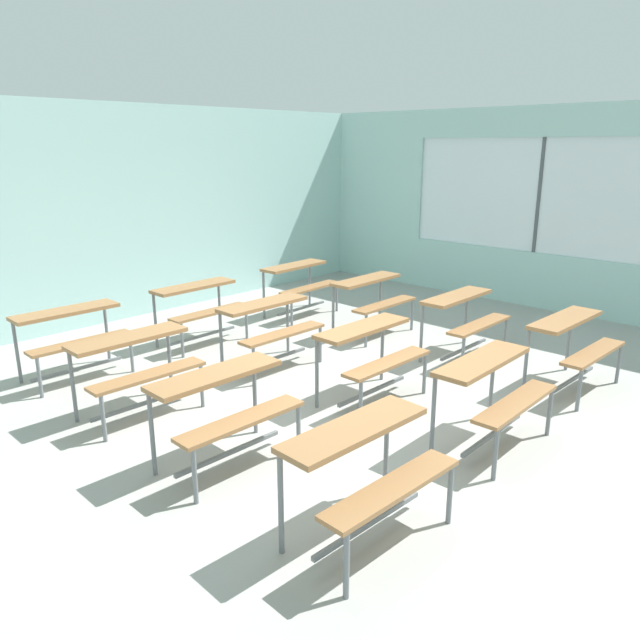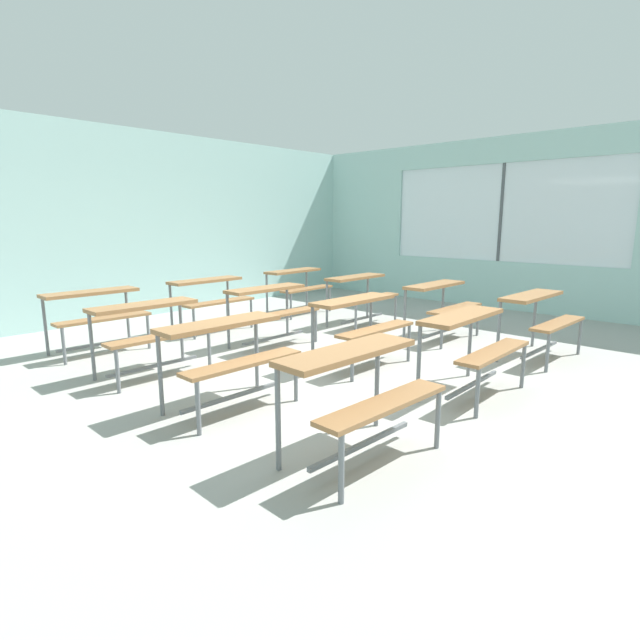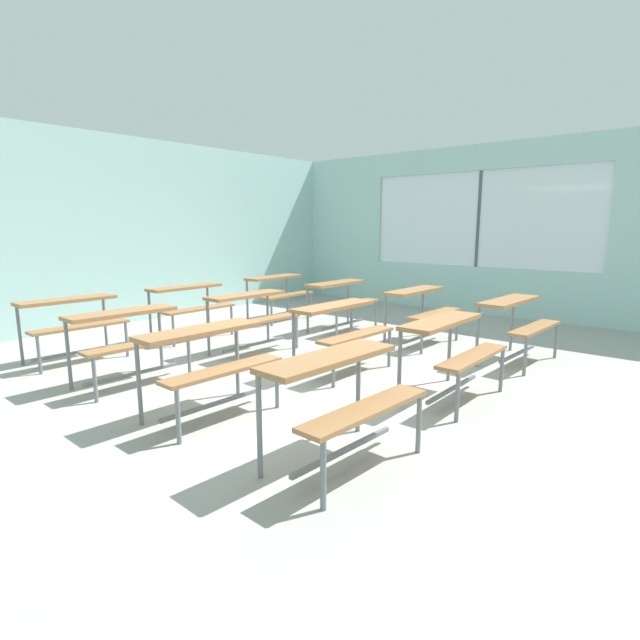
{
  "view_description": "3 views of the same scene",
  "coord_description": "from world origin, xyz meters",
  "views": [
    {
      "loc": [
        -3.96,
        -3.45,
        2.45
      ],
      "look_at": [
        0.38,
        0.67,
        0.7
      ],
      "focal_mm": 33.91,
      "sensor_mm": 36.0,
      "label": 1
    },
    {
      "loc": [
        -3.8,
        -3.3,
        1.6
      ],
      "look_at": [
        0.35,
        0.57,
        0.44
      ],
      "focal_mm": 28.0,
      "sensor_mm": 36.0,
      "label": 2
    },
    {
      "loc": [
        -3.8,
        -3.3,
        1.6
      ],
      "look_at": [
        0.17,
        0.12,
        0.6
      ],
      "focal_mm": 28.0,
      "sensor_mm": 36.0,
      "label": 3
    }
  ],
  "objects": [
    {
      "name": "desk_bench_r1c1",
      "position": [
        0.41,
        0.01,
        0.56
      ],
      "size": [
        1.11,
        0.6,
        0.74
      ],
      "rotation": [
        0.0,
        0.0,
        -0.01
      ],
      "color": "olive",
      "rests_on": "ground"
    },
    {
      "name": "wall_right",
      "position": [
        5.0,
        -0.13,
        1.45
      ],
      "size": [
        0.12,
        9.0,
        3.0
      ],
      "color": "#A8D1CC",
      "rests_on": "ground"
    },
    {
      "name": "desk_bench_r1c2",
      "position": [
        2.15,
        0.01,
        0.56
      ],
      "size": [
        1.1,
        0.6,
        0.74
      ],
      "rotation": [
        0.0,
        0.0,
        0.01
      ],
      "color": "olive",
      "rests_on": "ground"
    },
    {
      "name": "desk_bench_r2c0",
      "position": [
        -1.33,
        1.39,
        0.56
      ],
      "size": [
        1.11,
        0.61,
        0.74
      ],
      "rotation": [
        0.0,
        0.0,
        -0.02
      ],
      "color": "olive",
      "rests_on": "ground"
    },
    {
      "name": "desk_bench_r3c0",
      "position": [
        -1.32,
        2.72,
        0.56
      ],
      "size": [
        1.11,
        0.61,
        0.74
      ],
      "rotation": [
        0.0,
        0.0,
        -0.02
      ],
      "color": "olive",
      "rests_on": "ground"
    },
    {
      "name": "desk_bench_r0c2",
      "position": [
        2.06,
        -1.31,
        0.56
      ],
      "size": [
        1.12,
        0.62,
        0.74
      ],
      "rotation": [
        0.0,
        0.0,
        -0.03
      ],
      "color": "olive",
      "rests_on": "ground"
    },
    {
      "name": "desk_bench_r2c2",
      "position": [
        2.13,
        1.37,
        0.56
      ],
      "size": [
        1.11,
        0.6,
        0.74
      ],
      "rotation": [
        0.0,
        0.0,
        0.01
      ],
      "color": "olive",
      "rests_on": "ground"
    },
    {
      "name": "ground",
      "position": [
        0.0,
        0.0,
        -0.03
      ],
      "size": [
        10.0,
        9.0,
        0.05
      ],
      "primitive_type": "cube",
      "color": "#9E9E99"
    },
    {
      "name": "desk_bench_r0c1",
      "position": [
        0.37,
        -1.31,
        0.56
      ],
      "size": [
        1.11,
        0.61,
        0.74
      ],
      "rotation": [
        0.0,
        0.0,
        0.02
      ],
      "color": "olive",
      "rests_on": "ground"
    },
    {
      "name": "wall_back",
      "position": [
        0.0,
        4.5,
        1.5
      ],
      "size": [
        10.0,
        0.12,
        3.0
      ],
      "primitive_type": "cube",
      "color": "#A8D1CC",
      "rests_on": "ground"
    },
    {
      "name": "desk_bench_r1c0",
      "position": [
        -1.35,
        0.05,
        0.56
      ],
      "size": [
        1.11,
        0.61,
        0.74
      ],
      "rotation": [
        0.0,
        0.0,
        -0.02
      ],
      "color": "olive",
      "rests_on": "ground"
    },
    {
      "name": "desk_bench_r2c1",
      "position": [
        0.36,
        1.42,
        0.56
      ],
      "size": [
        1.1,
        0.6,
        0.74
      ],
      "rotation": [
        0.0,
        0.0,
        -0.01
      ],
      "color": "olive",
      "rests_on": "ground"
    },
    {
      "name": "desk_bench_r3c2",
      "position": [
        2.14,
        2.75,
        0.56
      ],
      "size": [
        1.13,
        0.64,
        0.74
      ],
      "rotation": [
        0.0,
        0.0,
        0.05
      ],
      "color": "olive",
      "rests_on": "ground"
    },
    {
      "name": "desk_bench_r0c0",
      "position": [
        -1.31,
        -1.34,
        0.56
      ],
      "size": [
        1.12,
        0.63,
        0.74
      ],
      "rotation": [
        0.0,
        0.0,
        -0.04
      ],
      "color": "olive",
      "rests_on": "ground"
    },
    {
      "name": "desk_bench_r3c1",
      "position": [
        0.33,
        2.71,
        0.56
      ],
      "size": [
        1.11,
        0.61,
        0.74
      ],
      "rotation": [
        0.0,
        0.0,
        0.01
      ],
      "color": "olive",
      "rests_on": "ground"
    }
  ]
}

